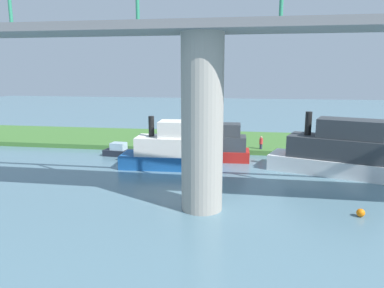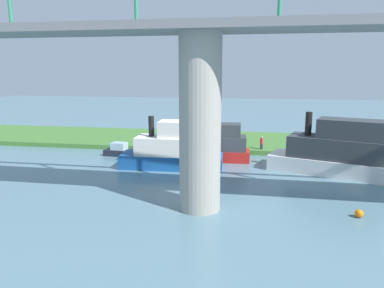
# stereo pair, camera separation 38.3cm
# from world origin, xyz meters

# --- Properties ---
(ground_plane) EXTENTS (160.00, 160.00, 0.00)m
(ground_plane) POSITION_xyz_m (0.00, 0.00, 0.00)
(ground_plane) COLOR slate
(grassy_bank) EXTENTS (80.00, 12.00, 0.50)m
(grassy_bank) POSITION_xyz_m (0.00, -6.00, 0.25)
(grassy_bank) COLOR #427533
(grassy_bank) RESTS_ON ground
(bridge_pylon) EXTENTS (2.57, 2.57, 10.87)m
(bridge_pylon) POSITION_xyz_m (-1.82, 15.70, 5.43)
(bridge_pylon) COLOR #9E998E
(bridge_pylon) RESTS_ON ground
(bridge_span) EXTENTS (63.48, 4.30, 3.25)m
(bridge_span) POSITION_xyz_m (-1.82, 15.68, 11.37)
(bridge_span) COLOR slate
(bridge_span) RESTS_ON bridge_pylon
(person_on_bank) EXTENTS (0.41, 0.41, 1.39)m
(person_on_bank) POSITION_xyz_m (-5.88, -0.88, 1.20)
(person_on_bank) COLOR #2D334C
(person_on_bank) RESTS_ON grassy_bank
(mooring_post) EXTENTS (0.20, 0.20, 1.04)m
(mooring_post) POSITION_xyz_m (6.43, -0.91, 1.02)
(mooring_post) COLOR brown
(mooring_post) RESTS_ON grassy_bank
(motorboat_white) EXTENTS (9.29, 3.50, 4.68)m
(motorboat_white) POSITION_xyz_m (1.91, 6.14, 1.73)
(motorboat_white) COLOR #195199
(motorboat_white) RESTS_ON ground
(pontoon_yellow) EXTENTS (7.87, 2.90, 3.97)m
(pontoon_yellow) POSITION_xyz_m (-1.07, 2.64, 1.47)
(pontoon_yellow) COLOR red
(pontoon_yellow) RESTS_ON ground
(houseboat_blue) EXTENTS (10.70, 6.47, 5.19)m
(houseboat_blue) POSITION_xyz_m (-11.94, 5.80, 1.92)
(houseboat_blue) COLOR white
(houseboat_blue) RESTS_ON ground
(skiff_small) EXTENTS (4.24, 1.91, 1.37)m
(skiff_small) POSITION_xyz_m (8.27, 2.52, 0.49)
(skiff_small) COLOR #1E232D
(skiff_small) RESTS_ON ground
(marker_buoy) EXTENTS (0.50, 0.50, 0.50)m
(marker_buoy) POSITION_xyz_m (-11.46, 15.47, 0.25)
(marker_buoy) COLOR orange
(marker_buoy) RESTS_ON ground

